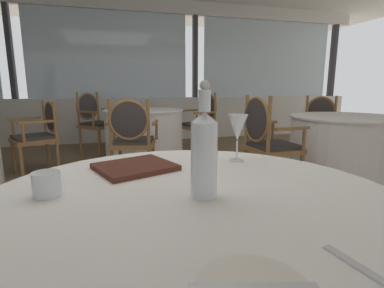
{
  "coord_description": "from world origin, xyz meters",
  "views": [
    {
      "loc": [
        -0.02,
        -2.05,
        1.06
      ],
      "look_at": [
        0.26,
        -1.03,
        0.85
      ],
      "focal_mm": 27.36,
      "sensor_mm": 36.0,
      "label": 1
    }
  ],
  "objects_px": {
    "dining_chair_0_0": "(132,135)",
    "dining_chair_2_0": "(266,137)",
    "water_bottle": "(204,152)",
    "wine_glass": "(238,128)",
    "dining_chair_0_1": "(202,118)",
    "dining_chair_0_2": "(94,118)",
    "menu_book": "(135,167)",
    "water_tumbler": "(47,184)",
    "dining_chair_2_2": "(322,123)",
    "dining_chair_1_2": "(40,131)"
  },
  "relations": [
    {
      "from": "wine_glass",
      "to": "water_tumbler",
      "type": "relative_size",
      "value": 2.54
    },
    {
      "from": "menu_book",
      "to": "dining_chair_1_2",
      "type": "xyz_separation_m",
      "value": [
        -0.94,
        2.82,
        -0.23
      ]
    },
    {
      "from": "water_tumbler",
      "to": "dining_chair_0_1",
      "type": "xyz_separation_m",
      "value": [
        1.59,
        3.58,
        -0.21
      ]
    },
    {
      "from": "wine_glass",
      "to": "dining_chair_2_0",
      "type": "bearing_deg",
      "value": 56.23
    },
    {
      "from": "dining_chair_2_0",
      "to": "menu_book",
      "type": "bearing_deg",
      "value": -138.18
    },
    {
      "from": "dining_chair_0_0",
      "to": "dining_chair_0_2",
      "type": "xyz_separation_m",
      "value": [
        -0.48,
        1.65,
        0.03
      ]
    },
    {
      "from": "menu_book",
      "to": "dining_chair_0_1",
      "type": "height_order",
      "value": "dining_chair_0_1"
    },
    {
      "from": "dining_chair_0_2",
      "to": "wine_glass",
      "type": "bearing_deg",
      "value": -34.19
    },
    {
      "from": "dining_chair_2_0",
      "to": "water_bottle",
      "type": "bearing_deg",
      "value": -128.63
    },
    {
      "from": "dining_chair_1_2",
      "to": "wine_glass",
      "type": "bearing_deg",
      "value": 89.18
    },
    {
      "from": "dining_chair_0_0",
      "to": "dining_chair_0_1",
      "type": "relative_size",
      "value": 0.96
    },
    {
      "from": "water_tumbler",
      "to": "water_bottle",
      "type": "bearing_deg",
      "value": -16.05
    },
    {
      "from": "dining_chair_0_2",
      "to": "dining_chair_2_0",
      "type": "bearing_deg",
      "value": -9.15
    },
    {
      "from": "water_bottle",
      "to": "dining_chair_2_0",
      "type": "bearing_deg",
      "value": 55.75
    },
    {
      "from": "dining_chair_0_1",
      "to": "dining_chair_2_2",
      "type": "distance_m",
      "value": 1.79
    },
    {
      "from": "dining_chair_0_0",
      "to": "dining_chair_2_0",
      "type": "height_order",
      "value": "dining_chair_2_0"
    },
    {
      "from": "wine_glass",
      "to": "dining_chair_2_0",
      "type": "xyz_separation_m",
      "value": [
        0.96,
        1.43,
        -0.31
      ]
    },
    {
      "from": "dining_chair_0_0",
      "to": "dining_chair_2_2",
      "type": "xyz_separation_m",
      "value": [
        2.74,
        0.32,
        0.01
      ]
    },
    {
      "from": "water_bottle",
      "to": "wine_glass",
      "type": "xyz_separation_m",
      "value": [
        0.27,
        0.36,
        0.01
      ]
    },
    {
      "from": "dining_chair_1_2",
      "to": "dining_chair_2_0",
      "type": "xyz_separation_m",
      "value": [
        2.33,
        -1.36,
        0.05
      ]
    },
    {
      "from": "dining_chair_0_0",
      "to": "dining_chair_1_2",
      "type": "height_order",
      "value": "dining_chair_0_0"
    },
    {
      "from": "dining_chair_0_0",
      "to": "water_tumbler",
      "type": "bearing_deg",
      "value": -175.62
    },
    {
      "from": "wine_glass",
      "to": "dining_chair_0_1",
      "type": "bearing_deg",
      "value": 75.21
    },
    {
      "from": "dining_chair_0_1",
      "to": "dining_chair_0_2",
      "type": "relative_size",
      "value": 0.99
    },
    {
      "from": "water_bottle",
      "to": "wine_glass",
      "type": "relative_size",
      "value": 1.66
    },
    {
      "from": "menu_book",
      "to": "dining_chair_2_2",
      "type": "height_order",
      "value": "dining_chair_2_2"
    },
    {
      "from": "dining_chair_1_2",
      "to": "dining_chair_2_2",
      "type": "height_order",
      "value": "dining_chair_2_2"
    },
    {
      "from": "water_bottle",
      "to": "dining_chair_0_0",
      "type": "height_order",
      "value": "water_bottle"
    },
    {
      "from": "wine_glass",
      "to": "dining_chair_2_0",
      "type": "distance_m",
      "value": 1.75
    },
    {
      "from": "wine_glass",
      "to": "dining_chair_0_2",
      "type": "xyz_separation_m",
      "value": [
        -0.79,
        3.76,
        -0.31
      ]
    },
    {
      "from": "dining_chair_0_2",
      "to": "dining_chair_1_2",
      "type": "bearing_deg",
      "value": -77.23
    },
    {
      "from": "dining_chair_1_2",
      "to": "water_bottle",
      "type": "bearing_deg",
      "value": 82.34
    },
    {
      "from": "wine_glass",
      "to": "dining_chair_1_2",
      "type": "relative_size",
      "value": 0.23
    },
    {
      "from": "wine_glass",
      "to": "dining_chair_0_0",
      "type": "xyz_separation_m",
      "value": [
        -0.31,
        2.11,
        -0.34
      ]
    },
    {
      "from": "dining_chair_0_1",
      "to": "dining_chair_2_2",
      "type": "bearing_deg",
      "value": 133.18
    },
    {
      "from": "menu_book",
      "to": "dining_chair_0_2",
      "type": "xyz_separation_m",
      "value": [
        -0.35,
        3.78,
        -0.18
      ]
    },
    {
      "from": "dining_chair_0_2",
      "to": "dining_chair_1_2",
      "type": "relative_size",
      "value": 1.1
    },
    {
      "from": "water_bottle",
      "to": "dining_chair_2_2",
      "type": "bearing_deg",
      "value": 46.11
    },
    {
      "from": "dining_chair_0_0",
      "to": "dining_chair_0_1",
      "type": "xyz_separation_m",
      "value": [
        1.2,
        1.24,
        0.02
      ]
    },
    {
      "from": "dining_chair_0_0",
      "to": "water_bottle",
      "type": "bearing_deg",
      "value": -164.94
    },
    {
      "from": "water_bottle",
      "to": "water_tumbler",
      "type": "bearing_deg",
      "value": 163.95
    },
    {
      "from": "water_bottle",
      "to": "water_tumbler",
      "type": "distance_m",
      "value": 0.47
    },
    {
      "from": "dining_chair_2_2",
      "to": "dining_chair_0_1",
      "type": "bearing_deg",
      "value": -95.14
    },
    {
      "from": "menu_book",
      "to": "dining_chair_2_0",
      "type": "xyz_separation_m",
      "value": [
        1.39,
        1.45,
        -0.18
      ]
    },
    {
      "from": "water_bottle",
      "to": "dining_chair_1_2",
      "type": "distance_m",
      "value": 3.37
    },
    {
      "from": "dining_chair_0_0",
      "to": "dining_chair_1_2",
      "type": "relative_size",
      "value": 1.06
    },
    {
      "from": "water_bottle",
      "to": "dining_chair_0_1",
      "type": "distance_m",
      "value": 3.9
    },
    {
      "from": "water_tumbler",
      "to": "dining_chair_2_0",
      "type": "relative_size",
      "value": 0.08
    },
    {
      "from": "menu_book",
      "to": "dining_chair_0_0",
      "type": "distance_m",
      "value": 2.14
    },
    {
      "from": "dining_chair_0_0",
      "to": "dining_chair_0_2",
      "type": "height_order",
      "value": "dining_chair_0_2"
    }
  ]
}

